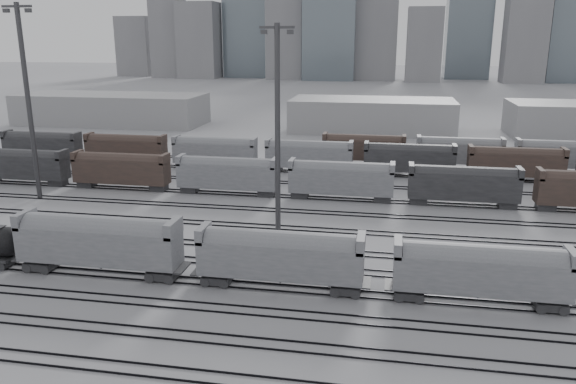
% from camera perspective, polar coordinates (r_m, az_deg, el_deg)
% --- Properties ---
extents(ground, '(900.00, 900.00, 0.00)m').
position_cam_1_polar(ground, '(53.69, -6.50, -9.72)').
color(ground, '#B3B3B8').
rests_on(ground, ground).
extents(tracks, '(220.00, 71.50, 0.16)m').
position_cam_1_polar(tracks, '(69.35, -2.35, -3.64)').
color(tracks, black).
rests_on(tracks, ground).
extents(hopper_car_a, '(16.38, 3.25, 5.86)m').
position_cam_1_polar(hopper_car_a, '(58.06, -18.68, -4.63)').
color(hopper_car_a, black).
rests_on(hopper_car_a, ground).
extents(hopper_car_b, '(15.43, 3.07, 5.52)m').
position_cam_1_polar(hopper_car_b, '(52.05, -0.79, -6.36)').
color(hopper_car_b, black).
rests_on(hopper_car_b, ground).
extents(hopper_car_c, '(15.01, 2.98, 5.37)m').
position_cam_1_polar(hopper_car_c, '(51.90, 19.00, -7.42)').
color(hopper_car_c, black).
rests_on(hopper_car_c, ground).
extents(light_mast_b, '(4.37, 0.70, 27.31)m').
position_cam_1_polar(light_mast_b, '(87.35, -24.91, 8.61)').
color(light_mast_b, '#3B3B3E').
rests_on(light_mast_b, ground).
extents(light_mast_c, '(3.88, 0.62, 24.27)m').
position_cam_1_polar(light_mast_c, '(63.92, -1.07, 6.56)').
color(light_mast_c, '#3B3B3E').
rests_on(light_mast_c, ground).
extents(bg_string_near, '(151.00, 3.00, 5.60)m').
position_cam_1_polar(bg_string_near, '(81.16, 5.41, 1.15)').
color(bg_string_near, gray).
rests_on(bg_string_near, ground).
extents(bg_string_mid, '(151.00, 3.00, 5.60)m').
position_cam_1_polar(bg_string_mid, '(96.54, 12.20, 3.16)').
color(bg_string_mid, black).
rests_on(bg_string_mid, ground).
extents(bg_string_far, '(66.00, 3.00, 5.60)m').
position_cam_1_polar(bg_string_far, '(106.40, 21.56, 3.55)').
color(bg_string_far, '#47342D').
rests_on(bg_string_far, ground).
extents(warehouse_left, '(50.00, 18.00, 8.00)m').
position_cam_1_polar(warehouse_left, '(160.97, -17.48, 8.04)').
color(warehouse_left, '#98989A').
rests_on(warehouse_left, ground).
extents(warehouse_mid, '(40.00, 18.00, 8.00)m').
position_cam_1_polar(warehouse_mid, '(142.71, 8.53, 7.72)').
color(warehouse_mid, '#98989A').
rests_on(warehouse_mid, ground).
extents(skyline, '(316.00, 22.40, 95.00)m').
position_cam_1_polar(skyline, '(326.65, 10.19, 17.30)').
color(skyline, gray).
rests_on(skyline, ground).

